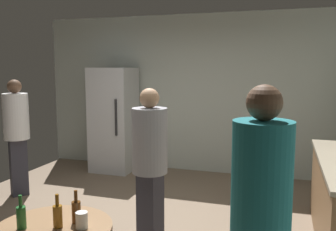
{
  "coord_description": "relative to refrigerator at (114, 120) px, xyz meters",
  "views": [
    {
      "loc": [
        1.62,
        -3.49,
        1.8
      ],
      "look_at": [
        0.25,
        0.75,
        1.21
      ],
      "focal_mm": 38.91,
      "sensor_mm": 36.0,
      "label": 1
    }
  ],
  "objects": [
    {
      "name": "beer_bottle_green",
      "position": [
        1.2,
        -3.79,
        -0.08
      ],
      "size": [
        0.06,
        0.06,
        0.23
      ],
      "color": "#26662D",
      "rests_on": "foreground_table"
    },
    {
      "name": "person_in_gray_shirt",
      "position": [
        1.62,
        -2.49,
        0.04
      ],
      "size": [
        0.43,
        0.43,
        1.61
      ],
      "rotation": [
        0.0,
        0.0,
        -1.91
      ],
      "color": "#2D2D38",
      "rests_on": "ground_plane"
    },
    {
      "name": "refrigerator",
      "position": [
        0.0,
        0.0,
        0.0
      ],
      "size": [
        0.7,
        0.68,
        1.8
      ],
      "color": "silver",
      "rests_on": "ground_plane"
    },
    {
      "name": "plastic_cup_white",
      "position": [
        1.58,
        -3.66,
        -0.11
      ],
      "size": [
        0.08,
        0.08,
        0.11
      ],
      "primitive_type": "cylinder",
      "color": "white",
      "rests_on": "foreground_table"
    },
    {
      "name": "person_in_white_shirt",
      "position": [
        -0.72,
        -1.58,
        0.06
      ],
      "size": [
        0.48,
        0.48,
        1.64
      ],
      "rotation": [
        0.0,
        0.0,
        -0.67
      ],
      "color": "#2D2D38",
      "rests_on": "ground_plane"
    },
    {
      "name": "wall_back",
      "position": [
        1.22,
        0.43,
        0.45
      ],
      "size": [
        5.32,
        0.06,
        2.7
      ],
      "primitive_type": "cube",
      "color": "beige",
      "rests_on": "ground_plane"
    },
    {
      "name": "person_in_teal_shirt",
      "position": [
        2.73,
        -3.65,
        0.1
      ],
      "size": [
        0.44,
        0.44,
        1.71
      ],
      "rotation": [
        0.0,
        0.0,
        -3.5
      ],
      "color": "#2D2D38",
      "rests_on": "ground_plane"
    },
    {
      "name": "beer_bottle_amber",
      "position": [
        1.42,
        -3.7,
        -0.08
      ],
      "size": [
        0.06,
        0.06,
        0.23
      ],
      "color": "#8C5919",
      "rests_on": "foreground_table"
    },
    {
      "name": "beer_bottle_brown",
      "position": [
        1.5,
        -3.6,
        -0.08
      ],
      "size": [
        0.06,
        0.06,
        0.23
      ],
      "color": "#593314",
      "rests_on": "foreground_table"
    }
  ]
}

